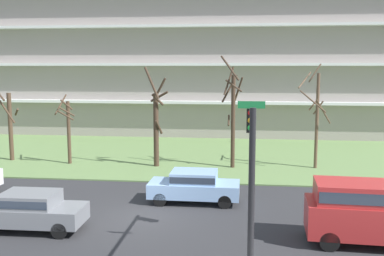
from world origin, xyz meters
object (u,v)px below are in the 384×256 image
tree_center (156,123)px  van_red_center_left (378,209)px  tree_left (68,129)px  tree_far_left (10,124)px  tree_right (233,113)px  tree_far_right (316,115)px  sedan_blue_center_right (194,185)px  traffic_signal_mast (251,157)px  sedan_gray_near_right (30,209)px

tree_center → van_red_center_left: 16.12m
tree_left → tree_far_left: bearing=171.6°
tree_left → tree_center: bearing=-0.6°
tree_far_left → tree_right: (15.48, -0.53, 1.00)m
tree_right → tree_far_right: bearing=4.7°
sedan_blue_center_right → traffic_signal_mast: traffic_signal_mast is taller
tree_far_right → sedan_blue_center_right: size_ratio=1.54×
sedan_gray_near_right → traffic_signal_mast: 9.70m
tree_far_left → tree_left: 4.52m
traffic_signal_mast → tree_far_left: bearing=136.7°
tree_right → tree_center: bearing=-177.8°
tree_far_left → tree_right: 15.52m
tree_left → tree_far_right: 16.38m
tree_center → sedan_blue_center_right: tree_center is taller
tree_far_right → sedan_gray_near_right: tree_far_right is taller
tree_center → traffic_signal_mast: size_ratio=1.19×
sedan_blue_center_right → tree_far_right: bearing=-130.4°
van_red_center_left → tree_center: bearing=134.9°
tree_far_right → traffic_signal_mast: size_ratio=1.23×
tree_center → sedan_blue_center_right: bearing=-66.0°
tree_left → sedan_gray_near_right: tree_left is taller
tree_left → tree_center: (6.05, -0.06, 0.50)m
tree_left → tree_center: size_ratio=0.72×
tree_center → traffic_signal_mast: (5.93, -14.75, 0.82)m
tree_center → sedan_gray_near_right: 12.48m
tree_left → tree_far_right: bearing=2.0°
tree_far_left → traffic_signal_mast: bearing=-43.3°
tree_center → tree_far_right: bearing=3.5°
van_red_center_left → traffic_signal_mast: bearing=-146.5°
van_red_center_left → sedan_gray_near_right: size_ratio=1.20×
tree_far_left → traffic_signal_mast: size_ratio=0.89×
tree_far_left → sedan_gray_near_right: size_ratio=1.11×
tree_far_left → tree_right: bearing=-2.0°
van_red_center_left → traffic_signal_mast: traffic_signal_mast is taller
tree_far_left → sedan_blue_center_right: bearing=-30.6°
sedan_blue_center_right → tree_right: bearing=-101.8°
tree_center → van_red_center_left: bearing=-48.2°
tree_center → tree_right: 5.01m
tree_left → sedan_blue_center_right: (9.37, -7.51, -1.61)m
sedan_gray_near_right → traffic_signal_mast: bearing=-18.5°
tree_far_left → tree_center: 10.54m
tree_center → traffic_signal_mast: 15.92m
tree_left → traffic_signal_mast: bearing=-51.1°
tree_right → van_red_center_left: size_ratio=1.38×
tree_far_left → tree_far_right: bearing=-0.3°
tree_far_left → tree_far_right: size_ratio=0.72×
tree_left → tree_right: 11.08m
tree_left → tree_right: tree_right is taller
tree_right → van_red_center_left: tree_right is taller
van_red_center_left → sedan_blue_center_right: bearing=151.7°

